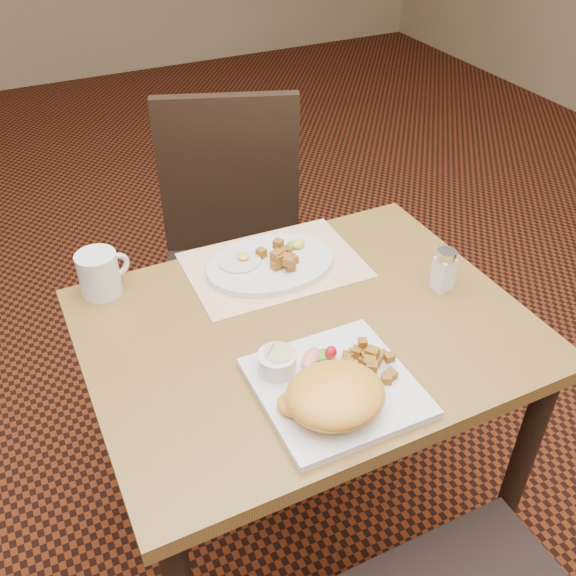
{
  "coord_description": "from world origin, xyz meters",
  "views": [
    {
      "loc": [
        -0.48,
        -0.9,
        1.61
      ],
      "look_at": [
        -0.02,
        0.05,
        0.82
      ],
      "focal_mm": 40.0,
      "sensor_mm": 36.0,
      "label": 1
    }
  ],
  "objects_px": {
    "salt_shaker": "(444,269)",
    "coffee_mug": "(100,273)",
    "chair_far": "(233,247)",
    "plate_oval": "(271,264)",
    "table": "(306,363)",
    "plate_square": "(335,387)"
  },
  "relations": [
    {
      "from": "plate_square",
      "to": "plate_oval",
      "type": "bearing_deg",
      "value": 82.13
    },
    {
      "from": "plate_square",
      "to": "salt_shaker",
      "type": "xyz_separation_m",
      "value": [
        0.37,
        0.17,
        0.04
      ]
    },
    {
      "from": "plate_oval",
      "to": "salt_shaker",
      "type": "bearing_deg",
      "value": -37.38
    },
    {
      "from": "plate_square",
      "to": "salt_shaker",
      "type": "height_order",
      "value": "salt_shaker"
    },
    {
      "from": "coffee_mug",
      "to": "table",
      "type": "bearing_deg",
      "value": -40.16
    },
    {
      "from": "coffee_mug",
      "to": "plate_square",
      "type": "bearing_deg",
      "value": -57.11
    },
    {
      "from": "plate_oval",
      "to": "plate_square",
      "type": "bearing_deg",
      "value": -97.87
    },
    {
      "from": "table",
      "to": "plate_oval",
      "type": "height_order",
      "value": "plate_oval"
    },
    {
      "from": "table",
      "to": "chair_far",
      "type": "distance_m",
      "value": 0.66
    },
    {
      "from": "chair_far",
      "to": "coffee_mug",
      "type": "bearing_deg",
      "value": 58.45
    },
    {
      "from": "table",
      "to": "plate_oval",
      "type": "xyz_separation_m",
      "value": [
        0.02,
        0.22,
        0.12
      ]
    },
    {
      "from": "chair_far",
      "to": "plate_oval",
      "type": "xyz_separation_m",
      "value": [
        -0.07,
        -0.42,
        0.22
      ]
    },
    {
      "from": "salt_shaker",
      "to": "chair_far",
      "type": "bearing_deg",
      "value": 110.27
    },
    {
      "from": "table",
      "to": "chair_far",
      "type": "height_order",
      "value": "chair_far"
    },
    {
      "from": "table",
      "to": "chair_far",
      "type": "relative_size",
      "value": 0.93
    },
    {
      "from": "table",
      "to": "plate_oval",
      "type": "relative_size",
      "value": 2.96
    },
    {
      "from": "table",
      "to": "coffee_mug",
      "type": "height_order",
      "value": "coffee_mug"
    },
    {
      "from": "coffee_mug",
      "to": "plate_oval",
      "type": "bearing_deg",
      "value": -12.16
    },
    {
      "from": "table",
      "to": "plate_oval",
      "type": "bearing_deg",
      "value": 85.46
    },
    {
      "from": "plate_oval",
      "to": "salt_shaker",
      "type": "distance_m",
      "value": 0.39
    },
    {
      "from": "salt_shaker",
      "to": "coffee_mug",
      "type": "height_order",
      "value": "same"
    },
    {
      "from": "plate_square",
      "to": "plate_oval",
      "type": "distance_m",
      "value": 0.41
    }
  ]
}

